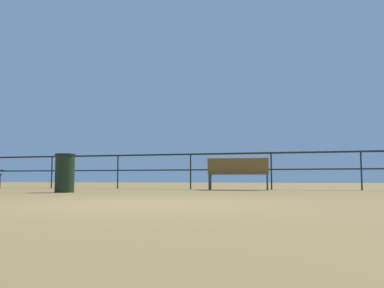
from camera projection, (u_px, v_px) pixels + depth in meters
ground_plane at (135, 204)px, 4.94m from camera, size 60.00×60.00×0.00m
pier_railing at (230, 162)px, 11.83m from camera, size 21.81×0.05×1.09m
bench_near_left at (238, 172)px, 11.09m from camera, size 1.71×0.73×0.89m
trash_bin at (65, 173)px, 9.11m from camera, size 0.45×0.45×0.88m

